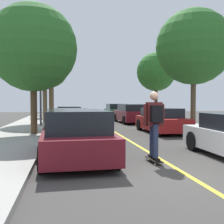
# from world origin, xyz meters

# --- Properties ---
(ground) EXTENTS (80.00, 80.00, 0.00)m
(ground) POSITION_xyz_m (0.00, 0.00, 0.00)
(ground) COLOR #3D3A38
(center_line) EXTENTS (0.12, 39.20, 0.01)m
(center_line) POSITION_xyz_m (0.00, 4.00, 0.00)
(center_line) COLOR gold
(center_line) RESTS_ON ground
(parked_car_left_nearest) EXTENTS (2.06, 4.22, 1.40)m
(parked_car_left_nearest) POSITION_xyz_m (-2.38, 2.04, 0.69)
(parked_car_left_nearest) COLOR maroon
(parked_car_left_nearest) RESTS_ON ground
(parked_car_left_near) EXTENTS (2.02, 4.21, 1.30)m
(parked_car_left_near) POSITION_xyz_m (-2.38, 7.86, 0.64)
(parked_car_left_near) COLOR maroon
(parked_car_left_near) RESTS_ON ground
(parked_car_left_far) EXTENTS (1.93, 4.61, 1.29)m
(parked_car_left_far) POSITION_xyz_m (-2.38, 14.15, 0.63)
(parked_car_left_far) COLOR #1E5B33
(parked_car_left_far) RESTS_ON ground
(parked_car_right_near) EXTENTS (1.84, 4.23, 1.30)m
(parked_car_right_near) POSITION_xyz_m (2.38, 8.18, 0.64)
(parked_car_right_near) COLOR maroon
(parked_car_right_near) RESTS_ON ground
(parked_car_right_far) EXTENTS (1.99, 4.40, 1.44)m
(parked_car_right_far) POSITION_xyz_m (2.38, 15.06, 0.71)
(parked_car_right_far) COLOR maroon
(parked_car_right_far) RESTS_ON ground
(parked_car_right_farthest) EXTENTS (1.94, 4.37, 1.43)m
(parked_car_right_farthest) POSITION_xyz_m (2.38, 21.35, 0.70)
(parked_car_right_farthest) COLOR #1E5B33
(parked_car_right_farthest) RESTS_ON ground
(street_tree_left_nearest) EXTENTS (4.07, 4.07, 6.03)m
(street_tree_left_nearest) POSITION_xyz_m (-4.08, 7.60, 4.12)
(street_tree_left_nearest) COLOR #4C3823
(street_tree_left_nearest) RESTS_ON sidewalk_left
(street_tree_left_near) EXTENTS (4.32, 4.32, 7.75)m
(street_tree_left_near) POSITION_xyz_m (-4.08, 15.35, 5.71)
(street_tree_left_near) COLOR brown
(street_tree_left_near) RESTS_ON sidewalk_left
(street_tree_left_far) EXTENTS (3.28, 3.28, 6.21)m
(street_tree_left_far) POSITION_xyz_m (-4.08, 23.42, 4.70)
(street_tree_left_far) COLOR #4C3823
(street_tree_left_far) RESTS_ON sidewalk_left
(street_tree_left_farthest) EXTENTS (3.56, 3.56, 6.93)m
(street_tree_left_farthest) POSITION_xyz_m (-4.08, 29.48, 5.26)
(street_tree_left_farthest) COLOR brown
(street_tree_left_farthest) RESTS_ON sidewalk_left
(street_tree_right_nearest) EXTENTS (3.98, 3.98, 6.37)m
(street_tree_right_nearest) POSITION_xyz_m (4.08, 8.03, 4.52)
(street_tree_right_nearest) COLOR brown
(street_tree_right_nearest) RESTS_ON sidewalk_right
(street_tree_right_near) EXTENTS (2.88, 2.88, 5.16)m
(street_tree_right_near) POSITION_xyz_m (4.08, 14.11, 3.85)
(street_tree_right_near) COLOR #3D2D1E
(street_tree_right_near) RESTS_ON sidewalk_right
(streetlamp) EXTENTS (0.36, 0.24, 4.87)m
(streetlamp) POSITION_xyz_m (-4.13, 12.04, 2.97)
(streetlamp) COLOR #38383D
(streetlamp) RESTS_ON sidewalk_left
(skateboard) EXTENTS (0.25, 0.85, 0.10)m
(skateboard) POSITION_xyz_m (-0.33, 1.26, 0.09)
(skateboard) COLOR black
(skateboard) RESTS_ON ground
(skateboarder) EXTENTS (0.58, 0.70, 1.80)m
(skateboarder) POSITION_xyz_m (-0.33, 1.22, 1.13)
(skateboarder) COLOR black
(skateboarder) RESTS_ON skateboard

